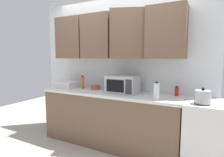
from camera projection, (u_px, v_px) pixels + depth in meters
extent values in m
cube|color=white|center=(118.00, 67.00, 3.26)|extent=(3.22, 0.06, 2.60)
cube|color=brown|center=(72.00, 38.00, 3.43)|extent=(0.56, 0.33, 0.75)
cube|color=brown|center=(98.00, 37.00, 3.17)|extent=(0.56, 0.33, 0.75)
cube|color=brown|center=(128.00, 35.00, 2.86)|extent=(0.64, 0.51, 0.75)
cube|color=brown|center=(166.00, 33.00, 2.63)|extent=(0.56, 0.33, 0.75)
cube|color=brown|center=(109.00, 119.00, 3.07)|extent=(2.32, 0.60, 0.86)
cube|color=white|center=(109.00, 93.00, 3.01)|extent=(2.35, 0.63, 0.04)
cube|color=silver|center=(215.00, 137.00, 2.33)|extent=(0.76, 0.64, 0.90)
cylinder|color=black|center=(202.00, 104.00, 2.23)|extent=(0.18, 0.18, 0.01)
cylinder|color=black|center=(203.00, 99.00, 2.47)|extent=(0.18, 0.18, 0.01)
cylinder|color=#B2B2B7|center=(203.00, 97.00, 2.22)|extent=(0.18, 0.18, 0.16)
sphere|color=black|center=(203.00, 89.00, 2.21)|extent=(0.04, 0.04, 0.04)
cube|color=#B7B7BC|center=(123.00, 84.00, 2.89)|extent=(0.48, 0.36, 0.28)
cube|color=black|center=(115.00, 86.00, 2.75)|extent=(0.29, 0.01, 0.18)
cube|color=#2D2D33|center=(128.00, 87.00, 2.65)|extent=(0.10, 0.01, 0.21)
cube|color=silver|center=(66.00, 84.00, 3.43)|extent=(0.38, 0.30, 0.12)
cylinder|color=red|center=(177.00, 92.00, 2.70)|extent=(0.06, 0.06, 0.12)
cylinder|color=black|center=(177.00, 87.00, 2.69)|extent=(0.04, 0.04, 0.02)
cylinder|color=#2D56B7|center=(105.00, 84.00, 3.17)|extent=(0.06, 0.06, 0.21)
cylinder|color=black|center=(105.00, 78.00, 3.16)|extent=(0.04, 0.04, 0.02)
cylinder|color=#BC6638|center=(83.00, 83.00, 3.32)|extent=(0.06, 0.06, 0.22)
cylinder|color=black|center=(82.00, 76.00, 3.31)|extent=(0.05, 0.05, 0.02)
cylinder|color=silver|center=(156.00, 91.00, 2.44)|extent=(0.08, 0.08, 0.23)
cylinder|color=black|center=(157.00, 82.00, 2.42)|extent=(0.05, 0.05, 0.02)
cylinder|color=#B24C3D|center=(95.00, 87.00, 3.26)|extent=(0.16, 0.16, 0.08)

